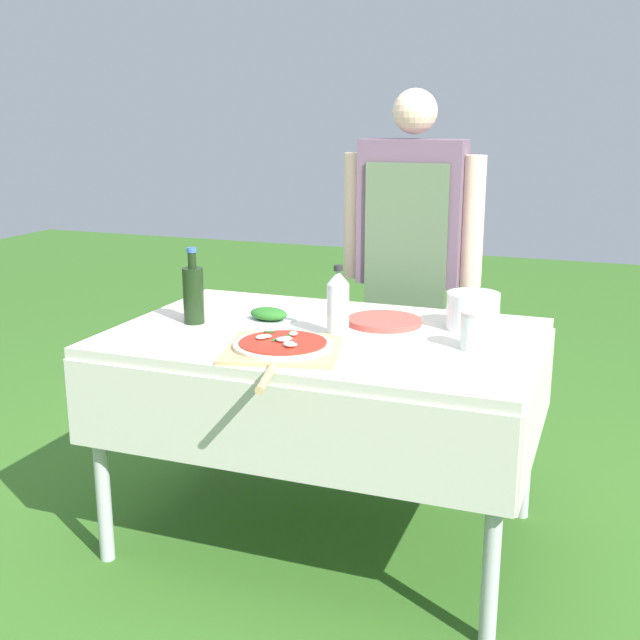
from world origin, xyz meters
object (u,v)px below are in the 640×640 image
prep_table (325,357)px  pizza_on_peel (282,347)px  plate_stack (384,321)px  water_bottle (338,303)px  sauce_jar (475,333)px  person_cook (411,249)px  herb_container (269,315)px  mixing_tub (473,311)px  oil_bottle (193,293)px

prep_table → pizza_on_peel: bearing=-99.9°
plate_stack → water_bottle: bearing=-116.1°
water_bottle → sauce_jar: 0.44m
person_cook → sauce_jar: 0.89m
prep_table → herb_container: (-0.23, 0.07, 0.11)m
pizza_on_peel → sauce_jar: size_ratio=4.94×
herb_container → mixing_tub: mixing_tub is taller
oil_bottle → mixing_tub: bearing=15.9°
oil_bottle → water_bottle: (0.52, 0.01, 0.01)m
person_cook → prep_table: bearing=83.8°
mixing_tub → sauce_jar: mixing_tub is taller
oil_bottle → mixing_tub: (0.91, 0.26, -0.04)m
prep_table → oil_bottle: oil_bottle is taller
herb_container → plate_stack: 0.40m
water_bottle → sauce_jar: bearing=0.9°
sauce_jar → pizza_on_peel: bearing=-156.7°
plate_stack → person_cook: bearing=95.9°
water_bottle → herb_container: (-0.29, 0.10, -0.09)m
person_cook → mixing_tub: 0.66m
pizza_on_peel → oil_bottle: size_ratio=2.22×
mixing_tub → sauce_jar: 0.24m
pizza_on_peel → plate_stack: pizza_on_peel is taller
person_cook → sauce_jar: bearing=117.6°
prep_table → oil_bottle: (-0.46, -0.05, 0.19)m
prep_table → person_cook: bearing=83.3°
pizza_on_peel → water_bottle: water_bottle is taller
mixing_tub → plate_stack: 0.30m
oil_bottle → herb_container: oil_bottle is taller
person_cook → pizza_on_peel: (-0.14, -1.02, -0.15)m
pizza_on_peel → oil_bottle: oil_bottle is taller
person_cook → water_bottle: bearing=87.9°
mixing_tub → water_bottle: bearing=-148.0°
prep_table → herb_container: herb_container is taller
prep_table → mixing_tub: (0.45, 0.21, 0.15)m
plate_stack → sauce_jar: size_ratio=2.18×
prep_table → herb_container: bearing=163.9°
water_bottle → herb_container: size_ratio=1.27×
person_cook → herb_container: 0.78m
water_bottle → mixing_tub: water_bottle is taller
pizza_on_peel → mixing_tub: mixing_tub is taller
pizza_on_peel → mixing_tub: bearing=30.0°
herb_container → prep_table: bearing=-16.1°
person_cook → oil_bottle: size_ratio=5.89×
person_cook → sauce_jar: size_ratio=13.10×
pizza_on_peel → water_bottle: size_ratio=2.49×
plate_stack → sauce_jar: bearing=-29.4°
oil_bottle → water_bottle: oil_bottle is taller
herb_container → oil_bottle: bearing=-153.9°
prep_table → pizza_on_peel: pizza_on_peel is taller
water_bottle → plate_stack: size_ratio=0.91×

